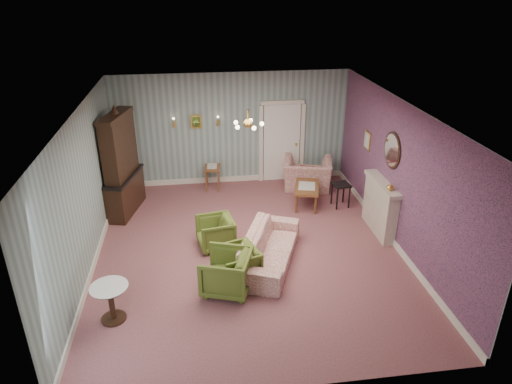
{
  "coord_description": "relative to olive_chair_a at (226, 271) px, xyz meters",
  "views": [
    {
      "loc": [
        -0.95,
        -7.92,
        5.04
      ],
      "look_at": [
        0.2,
        0.4,
        1.1
      ],
      "focal_mm": 32.51,
      "sensor_mm": 36.0,
      "label": 1
    }
  ],
  "objects": [
    {
      "name": "framed_print",
      "position": [
        3.52,
        3.0,
        1.19
      ],
      "size": [
        0.04,
        0.34,
        0.42
      ],
      "primitive_type": null,
      "color": "gold",
      "rests_on": "wall_right"
    },
    {
      "name": "nesting_table",
      "position": [
        -0.01,
        4.32,
        -0.08
      ],
      "size": [
        0.45,
        0.55,
        0.66
      ],
      "primitive_type": null,
      "rotation": [
        0.0,
        0.0,
        -0.1
      ],
      "color": "brown",
      "rests_on": "floor"
    },
    {
      "name": "coffee_table",
      "position": [
        2.16,
        3.07,
        -0.16
      ],
      "size": [
        0.79,
        1.1,
        0.51
      ],
      "primitive_type": null,
      "rotation": [
        0.0,
        0.0,
        -0.26
      ],
      "color": "brown",
      "rests_on": "floor"
    },
    {
      "name": "wall_right_floral",
      "position": [
        3.53,
        1.25,
        1.04
      ],
      "size": [
        0.0,
        7.0,
        7.0
      ],
      "primitive_type": "plane",
      "rotation": [
        1.57,
        0.0,
        -1.57
      ],
      "color": "#B75B7B",
      "rests_on": "ground"
    },
    {
      "name": "door",
      "position": [
        1.85,
        4.71,
        0.67
      ],
      "size": [
        1.12,
        0.12,
        2.16
      ],
      "primitive_type": null,
      "color": "white",
      "rests_on": "floor"
    },
    {
      "name": "wall_back",
      "position": [
        0.55,
        4.75,
        1.04
      ],
      "size": [
        6.0,
        0.0,
        6.0
      ],
      "primitive_type": "plane",
      "rotation": [
        1.57,
        0.0,
        0.0
      ],
      "color": "gray",
      "rests_on": "ground"
    },
    {
      "name": "sconce_left",
      "position": [
        -0.9,
        4.69,
        1.29
      ],
      "size": [
        0.16,
        0.12,
        0.3
      ],
      "primitive_type": null,
      "color": "gold",
      "rests_on": "wall_back"
    },
    {
      "name": "ceiling",
      "position": [
        0.55,
        1.25,
        2.49
      ],
      "size": [
        7.0,
        7.0,
        0.0
      ],
      "primitive_type": "plane",
      "rotation": [
        3.14,
        0.0,
        0.0
      ],
      "color": "white",
      "rests_on": "ground"
    },
    {
      "name": "chandelier",
      "position": [
        0.55,
        1.25,
        2.22
      ],
      "size": [
        0.56,
        0.56,
        0.36
      ],
      "primitive_type": null,
      "color": "gold",
      "rests_on": "ceiling"
    },
    {
      "name": "olive_chair_b",
      "position": [
        0.21,
        0.27,
        -0.05
      ],
      "size": [
        0.84,
        0.87,
        0.72
      ],
      "primitive_type": "imported",
      "rotation": [
        0.0,
        0.0,
        -1.25
      ],
      "color": "#576924",
      "rests_on": "floor"
    },
    {
      "name": "side_table_black",
      "position": [
        2.95,
        2.91,
        -0.12
      ],
      "size": [
        0.44,
        0.44,
        0.58
      ],
      "primitive_type": null,
      "rotation": [
        0.0,
        0.0,
        0.14
      ],
      "color": "black",
      "rests_on": "floor"
    },
    {
      "name": "wingback_chair",
      "position": [
        2.42,
        4.04,
        0.11
      ],
      "size": [
        1.35,
        1.05,
        1.05
      ],
      "primitive_type": "imported",
      "rotation": [
        0.0,
        0.0,
        2.9
      ],
      "color": "#A2414B",
      "rests_on": "floor"
    },
    {
      "name": "sconce_right",
      "position": [
        0.2,
        4.69,
        1.29
      ],
      "size": [
        0.16,
        0.12,
        0.3
      ],
      "primitive_type": null,
      "color": "gold",
      "rests_on": "wall_back"
    },
    {
      "name": "wall_right",
      "position": [
        3.55,
        1.25,
        1.04
      ],
      "size": [
        0.0,
        7.0,
        7.0
      ],
      "primitive_type": "plane",
      "rotation": [
        1.57,
        0.0,
        -1.57
      ],
      "color": "gray",
      "rests_on": "ground"
    },
    {
      "name": "gilt_mirror_back",
      "position": [
        -0.35,
        4.71,
        1.29
      ],
      "size": [
        0.28,
        0.06,
        0.36
      ],
      "primitive_type": null,
      "color": "gold",
      "rests_on": "wall_back"
    },
    {
      "name": "pedestal_table",
      "position": [
        -1.87,
        -0.51,
        -0.09
      ],
      "size": [
        0.77,
        0.77,
        0.65
      ],
      "primitive_type": null,
      "rotation": [
        0.0,
        0.0,
        -0.35
      ],
      "color": "black",
      "rests_on": "floor"
    },
    {
      "name": "wall_left",
      "position": [
        -2.45,
        1.25,
        1.04
      ],
      "size": [
        0.0,
        7.0,
        7.0
      ],
      "primitive_type": "plane",
      "rotation": [
        1.57,
        0.0,
        1.57
      ],
      "color": "gray",
      "rests_on": "ground"
    },
    {
      "name": "wall_front",
      "position": [
        0.55,
        -2.25,
        1.04
      ],
      "size": [
        6.0,
        0.0,
        6.0
      ],
      "primitive_type": "plane",
      "rotation": [
        -1.57,
        0.0,
        0.0
      ],
      "color": "gray",
      "rests_on": "ground"
    },
    {
      "name": "oval_mirror",
      "position": [
        3.51,
        1.65,
        1.44
      ],
      "size": [
        0.04,
        0.76,
        0.84
      ],
      "primitive_type": null,
      "color": "white",
      "rests_on": "wall_right"
    },
    {
      "name": "olive_chair_a",
      "position": [
        0.0,
        0.0,
        0.0
      ],
      "size": [
        0.97,
        1.0,
        0.83
      ],
      "primitive_type": "imported",
      "rotation": [
        0.0,
        0.0,
        -1.89
      ],
      "color": "#576924",
      "rests_on": "floor"
    },
    {
      "name": "burgundy_cushion",
      "position": [
        2.37,
        3.89,
        0.07
      ],
      "size": [
        0.41,
        0.28,
        0.39
      ],
      "primitive_type": "cube",
      "rotation": [
        0.17,
        0.0,
        -0.35
      ],
      "color": "maroon",
      "rests_on": "wingback_chair"
    },
    {
      "name": "olive_chair_c",
      "position": [
        -0.1,
        1.48,
        -0.06
      ],
      "size": [
        0.75,
        0.79,
        0.71
      ],
      "primitive_type": "imported",
      "rotation": [
        0.0,
        0.0,
        -1.4
      ],
      "color": "#576924",
      "rests_on": "floor"
    },
    {
      "name": "floor",
      "position": [
        0.55,
        1.25,
        -0.41
      ],
      "size": [
        7.0,
        7.0,
        0.0
      ],
      "primitive_type": "plane",
      "color": "#905457",
      "rests_on": "ground"
    },
    {
      "name": "fireplace",
      "position": [
        3.41,
        1.65,
        0.17
      ],
      "size": [
        0.3,
        1.4,
        1.16
      ],
      "primitive_type": null,
      "color": "beige",
      "rests_on": "floor"
    },
    {
      "name": "mantel_vase",
      "position": [
        3.39,
        1.25,
        0.82
      ],
      "size": [
        0.15,
        0.15,
        0.15
      ],
      "primitive_type": "imported",
      "color": "gold",
      "rests_on": "fireplace"
    },
    {
      "name": "sofa_chintz",
      "position": [
        0.88,
        0.77,
        0.01
      ],
      "size": [
        1.38,
        2.26,
        0.85
      ],
      "primitive_type": "imported",
      "rotation": [
        0.0,
        0.0,
        1.2
      ],
      "color": "#A2414B",
      "rests_on": "floor"
    },
    {
      "name": "dresser",
      "position": [
        -2.1,
        3.37,
        0.83
      ],
      "size": [
        0.86,
        1.57,
        2.49
      ],
      "primitive_type": null,
      "rotation": [
        0.0,
        0.0,
        -0.24
      ],
      "color": "black",
      "rests_on": "floor"
    }
  ]
}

